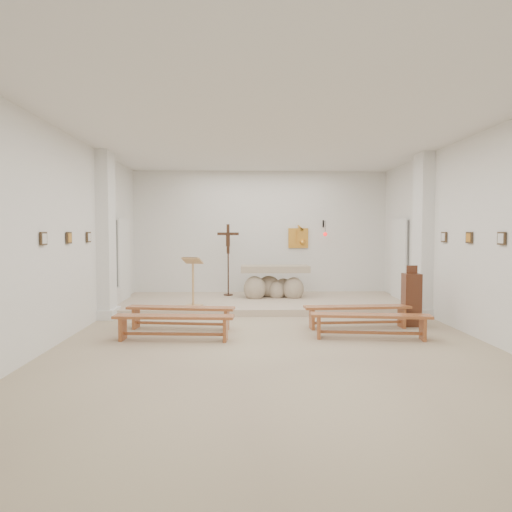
{
  "coord_description": "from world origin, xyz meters",
  "views": [
    {
      "loc": [
        -0.52,
        -7.68,
        1.82
      ],
      "look_at": [
        -0.23,
        1.6,
        1.33
      ],
      "focal_mm": 32.0,
      "sensor_mm": 36.0,
      "label": 1
    }
  ],
  "objects_px": {
    "lectern": "(193,282)",
    "bench_right_second": "(370,320)",
    "crucifix_stand": "(228,254)",
    "bench_left_front": "(181,312)",
    "donation_pedestal": "(411,299)",
    "bench_left_second": "(174,322)",
    "altar": "(274,284)",
    "bench_right_front": "(357,311)"
  },
  "relations": [
    {
      "from": "donation_pedestal",
      "to": "bench_left_front",
      "type": "xyz_separation_m",
      "value": [
        -4.42,
        -0.18,
        -0.2
      ]
    },
    {
      "from": "crucifix_stand",
      "to": "lectern",
      "type": "bearing_deg",
      "value": -106.78
    },
    {
      "from": "crucifix_stand",
      "to": "bench_right_second",
      "type": "relative_size",
      "value": 0.92
    },
    {
      "from": "altar",
      "to": "bench_right_front",
      "type": "height_order",
      "value": "altar"
    },
    {
      "from": "lectern",
      "to": "bench_right_second",
      "type": "xyz_separation_m",
      "value": [
        3.27,
        -2.52,
        -0.4
      ]
    },
    {
      "from": "altar",
      "to": "crucifix_stand",
      "type": "height_order",
      "value": "crucifix_stand"
    },
    {
      "from": "bench_left_front",
      "to": "bench_left_second",
      "type": "relative_size",
      "value": 1.0
    },
    {
      "from": "bench_right_second",
      "to": "altar",
      "type": "bearing_deg",
      "value": 116.09
    },
    {
      "from": "lectern",
      "to": "bench_left_front",
      "type": "relative_size",
      "value": 0.56
    },
    {
      "from": "crucifix_stand",
      "to": "bench_right_front",
      "type": "height_order",
      "value": "crucifix_stand"
    },
    {
      "from": "lectern",
      "to": "bench_right_second",
      "type": "height_order",
      "value": "lectern"
    },
    {
      "from": "lectern",
      "to": "bench_right_front",
      "type": "distance_m",
      "value": 3.68
    },
    {
      "from": "donation_pedestal",
      "to": "bench_left_front",
      "type": "distance_m",
      "value": 4.43
    },
    {
      "from": "bench_left_second",
      "to": "altar",
      "type": "bearing_deg",
      "value": 67.9
    },
    {
      "from": "donation_pedestal",
      "to": "bench_right_second",
      "type": "bearing_deg",
      "value": -133.45
    },
    {
      "from": "crucifix_stand",
      "to": "bench_left_second",
      "type": "height_order",
      "value": "crucifix_stand"
    },
    {
      "from": "altar",
      "to": "bench_left_front",
      "type": "xyz_separation_m",
      "value": [
        -1.96,
        -3.08,
        -0.17
      ]
    },
    {
      "from": "lectern",
      "to": "bench_right_second",
      "type": "distance_m",
      "value": 4.15
    },
    {
      "from": "donation_pedestal",
      "to": "bench_right_second",
      "type": "distance_m",
      "value": 1.55
    },
    {
      "from": "bench_left_front",
      "to": "bench_left_second",
      "type": "height_order",
      "value": "same"
    },
    {
      "from": "bench_right_front",
      "to": "bench_left_second",
      "type": "relative_size",
      "value": 1.0
    },
    {
      "from": "bench_left_second",
      "to": "lectern",
      "type": "bearing_deg",
      "value": 93.07
    },
    {
      "from": "donation_pedestal",
      "to": "bench_left_second",
      "type": "distance_m",
      "value": 4.55
    },
    {
      "from": "altar",
      "to": "lectern",
      "type": "bearing_deg",
      "value": -143.06
    },
    {
      "from": "crucifix_stand",
      "to": "bench_right_second",
      "type": "xyz_separation_m",
      "value": [
        2.54,
        -4.37,
        -0.91
      ]
    },
    {
      "from": "altar",
      "to": "bench_right_front",
      "type": "distance_m",
      "value": 3.38
    },
    {
      "from": "crucifix_stand",
      "to": "donation_pedestal",
      "type": "distance_m",
      "value": 4.97
    },
    {
      "from": "donation_pedestal",
      "to": "bench_right_front",
      "type": "xyz_separation_m",
      "value": [
        -1.1,
        -0.18,
        -0.2
      ]
    },
    {
      "from": "lectern",
      "to": "crucifix_stand",
      "type": "height_order",
      "value": "crucifix_stand"
    },
    {
      "from": "altar",
      "to": "crucifix_stand",
      "type": "xyz_separation_m",
      "value": [
        -1.18,
        0.41,
        0.74
      ]
    },
    {
      "from": "bench_left_front",
      "to": "lectern",
      "type": "bearing_deg",
      "value": 96.12
    },
    {
      "from": "lectern",
      "to": "bench_right_second",
      "type": "bearing_deg",
      "value": -22.57
    },
    {
      "from": "lectern",
      "to": "bench_right_front",
      "type": "bearing_deg",
      "value": -11.57
    },
    {
      "from": "altar",
      "to": "donation_pedestal",
      "type": "distance_m",
      "value": 3.8
    },
    {
      "from": "donation_pedestal",
      "to": "bench_right_front",
      "type": "distance_m",
      "value": 1.13
    },
    {
      "from": "altar",
      "to": "bench_right_front",
      "type": "xyz_separation_m",
      "value": [
        1.36,
        -3.08,
        -0.17
      ]
    },
    {
      "from": "bench_left_front",
      "to": "bench_right_second",
      "type": "xyz_separation_m",
      "value": [
        3.32,
        -0.88,
        0.0
      ]
    },
    {
      "from": "lectern",
      "to": "bench_left_second",
      "type": "xyz_separation_m",
      "value": [
        -0.05,
        -2.52,
        -0.4
      ]
    },
    {
      "from": "donation_pedestal",
      "to": "bench_left_front",
      "type": "bearing_deg",
      "value": -175.17
    },
    {
      "from": "crucifix_stand",
      "to": "bench_left_front",
      "type": "distance_m",
      "value": 3.69
    },
    {
      "from": "bench_right_front",
      "to": "altar",
      "type": "bearing_deg",
      "value": 110.91
    },
    {
      "from": "donation_pedestal",
      "to": "bench_right_second",
      "type": "height_order",
      "value": "donation_pedestal"
    }
  ]
}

